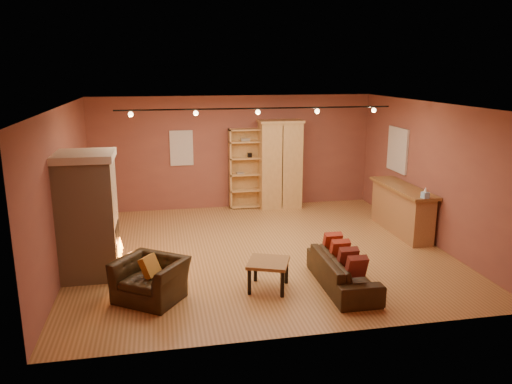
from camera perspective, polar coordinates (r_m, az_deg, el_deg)
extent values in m
plane|color=olive|center=(9.77, 0.43, -6.67)|extent=(7.00, 7.00, 0.00)
plane|color=brown|center=(9.17, 0.46, 9.94)|extent=(7.00, 7.00, 0.00)
cube|color=brown|center=(12.51, -2.52, 4.55)|extent=(7.00, 0.02, 2.80)
cube|color=brown|center=(9.34, -21.09, 0.39)|extent=(0.02, 6.50, 2.80)
cube|color=brown|center=(10.62, 19.30, 2.08)|extent=(0.02, 6.50, 2.80)
cube|color=#C5AF89|center=(8.80, -18.62, -2.91)|extent=(0.90, 0.90, 2.00)
cube|color=beige|center=(8.56, -19.17, 3.90)|extent=(0.98, 0.98, 0.12)
cube|color=black|center=(8.87, -15.79, -5.28)|extent=(0.10, 0.65, 0.55)
cone|color=orange|center=(8.90, -15.35, -5.99)|extent=(0.10, 0.10, 0.22)
cube|color=silver|center=(12.35, -8.51, 4.99)|extent=(0.56, 0.04, 0.86)
cube|color=#DDB06C|center=(12.61, -1.32, 2.79)|extent=(0.82, 0.04, 2.00)
cube|color=#DDB06C|center=(12.41, -2.98, 2.59)|extent=(0.04, 0.32, 2.00)
cube|color=#DDB06C|center=(12.54, 0.54, 2.73)|extent=(0.04, 0.32, 2.00)
cube|color=gray|center=(12.47, -1.83, 2.15)|extent=(0.18, 0.12, 0.05)
cube|color=black|center=(12.43, -0.72, 4.21)|extent=(0.10, 0.10, 0.12)
cube|color=#DDB06C|center=(12.70, -1.19, -1.59)|extent=(0.82, 0.32, 0.04)
cube|color=#DDB06C|center=(12.59, -1.20, 0.23)|extent=(0.82, 0.32, 0.04)
cube|color=#DDB06C|center=(12.50, -1.21, 2.05)|extent=(0.82, 0.32, 0.03)
cube|color=#DDB06C|center=(12.42, -1.22, 3.90)|extent=(0.82, 0.32, 0.04)
cube|color=#DDB06C|center=(12.36, -1.23, 5.77)|extent=(0.82, 0.32, 0.04)
cube|color=#DDB06C|center=(12.32, -1.23, 7.14)|extent=(0.82, 0.32, 0.04)
cube|color=#DDB06C|center=(12.51, 2.75, 3.04)|extent=(1.03, 0.56, 2.15)
cube|color=olive|center=(12.25, 3.05, 2.80)|extent=(0.02, 0.01, 2.05)
cube|color=#DDB06C|center=(12.35, 2.81, 8.08)|extent=(1.09, 0.62, 0.06)
cube|color=#A7794D|center=(11.13, 16.27, -2.07)|extent=(0.45, 1.99, 0.95)
cube|color=olive|center=(11.00, 16.45, 0.46)|extent=(0.57, 2.11, 0.06)
cube|color=#96C6F1|center=(10.12, 18.77, -0.34)|extent=(0.14, 0.14, 0.12)
cone|color=white|center=(10.09, 18.81, 0.26)|extent=(0.08, 0.08, 0.10)
cube|color=silver|center=(11.77, 15.88, 4.67)|extent=(0.05, 0.90, 1.00)
imported|color=black|center=(8.23, 9.92, -8.36)|extent=(0.54, 1.78, 0.69)
cube|color=maroon|center=(7.67, 11.41, -8.33)|extent=(0.30, 0.23, 0.36)
cube|color=maroon|center=(7.99, 10.44, -7.37)|extent=(0.30, 0.23, 0.36)
cube|color=#AA3422|center=(8.31, 9.54, -6.48)|extent=(0.30, 0.23, 0.36)
cube|color=#AA3422|center=(8.63, 8.72, -5.65)|extent=(0.30, 0.23, 0.36)
imported|color=black|center=(7.83, -11.98, -9.01)|extent=(1.16, 1.08, 0.85)
cube|color=#C68833|center=(7.79, -12.02, -8.29)|extent=(0.36, 0.38, 0.34)
cube|color=olive|center=(7.99, 1.42, -8.07)|extent=(0.81, 0.81, 0.05)
cube|color=black|center=(7.80, -0.06, -10.53)|extent=(0.05, 0.05, 0.41)
cube|color=black|center=(7.91, 3.68, -10.21)|extent=(0.05, 0.05, 0.41)
cube|color=black|center=(8.27, -0.75, -9.07)|extent=(0.05, 0.05, 0.41)
cube|color=black|center=(8.37, 2.78, -8.80)|extent=(0.05, 0.05, 0.41)
cylinder|color=black|center=(9.37, 0.22, 9.54)|extent=(5.20, 0.03, 0.03)
sphere|color=#FFD88C|center=(9.21, -14.13, 8.61)|extent=(0.09, 0.09, 0.09)
sphere|color=#FFD88C|center=(9.22, -6.90, 8.93)|extent=(0.09, 0.09, 0.09)
sphere|color=#FFD88C|center=(9.37, 0.22, 9.11)|extent=(0.09, 0.09, 0.09)
sphere|color=#FFD88C|center=(9.66, 7.01, 9.16)|extent=(0.09, 0.09, 0.09)
sphere|color=#FFD88C|center=(10.08, 13.32, 9.08)|extent=(0.09, 0.09, 0.09)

